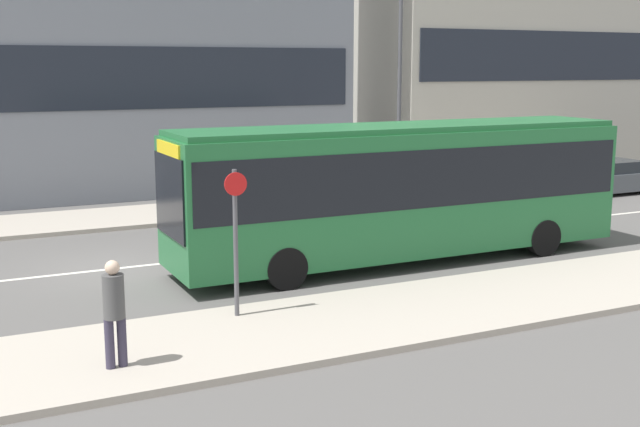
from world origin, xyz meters
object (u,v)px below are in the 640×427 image
at_px(city_bus, 401,184).
at_px(pedestrian_near_stop, 114,307).
at_px(street_lamp, 400,70).
at_px(parked_car_0, 493,186).
at_px(bus_stop_sign, 236,232).
at_px(parked_car_1, 610,178).

bearing_deg(city_bus, pedestrian_near_stop, -150.21).
distance_m(city_bus, street_lamp, 9.16).
bearing_deg(city_bus, parked_car_0, 38.92).
xyz_separation_m(parked_car_0, pedestrian_near_stop, (-15.48, -10.37, 0.50)).
xyz_separation_m(city_bus, parked_car_0, (7.46, 5.89, -1.34)).
bearing_deg(bus_stop_sign, street_lamp, 46.26).
height_order(city_bus, bus_stop_sign, city_bus).
distance_m(pedestrian_near_stop, street_lamp, 17.68).
height_order(parked_car_1, pedestrian_near_stop, pedestrian_near_stop).
bearing_deg(parked_car_0, bus_stop_sign, -145.88).
bearing_deg(bus_stop_sign, pedestrian_near_stop, -147.69).
height_order(parked_car_1, street_lamp, street_lamp).
relative_size(city_bus, parked_car_1, 2.64).
xyz_separation_m(parked_car_0, bus_stop_sign, (-12.83, -8.70, 1.15)).
distance_m(parked_car_0, bus_stop_sign, 15.54).
height_order(pedestrian_near_stop, bus_stop_sign, bus_stop_sign).
bearing_deg(bus_stop_sign, parked_car_0, 34.12).
relative_size(city_bus, street_lamp, 1.55).
distance_m(parked_car_1, bus_stop_sign, 20.26).
xyz_separation_m(pedestrian_near_stop, bus_stop_sign, (2.65, 1.67, 0.65)).
height_order(city_bus, street_lamp, street_lamp).
relative_size(pedestrian_near_stop, street_lamp, 0.23).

